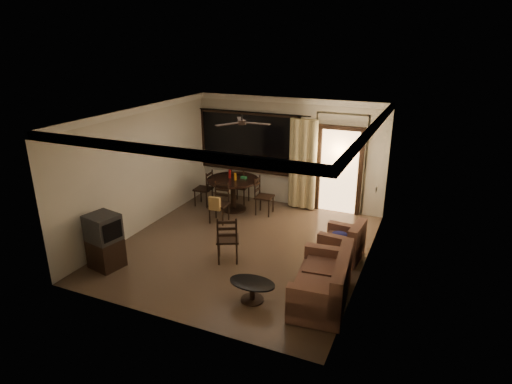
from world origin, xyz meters
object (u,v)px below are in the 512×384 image
at_px(dining_chair_east, 264,203).
at_px(dining_chair_north, 240,193).
at_px(sofa, 325,284).
at_px(coffee_table, 252,288).
at_px(dining_chair_west, 204,195).
at_px(side_chair, 228,247).
at_px(dining_chair_south, 219,210).
at_px(tv_cabinet, 105,241).
at_px(armchair, 344,244).
at_px(dining_table, 233,186).

height_order(dining_chair_east, dining_chair_north, same).
bearing_deg(sofa, dining_chair_east, 121.63).
bearing_deg(dining_chair_east, coffee_table, -163.43).
bearing_deg(sofa, dining_chair_north, 126.54).
bearing_deg(dining_chair_west, side_chair, 35.66).
relative_size(dining_chair_west, dining_chair_south, 1.00).
xyz_separation_m(dining_chair_west, dining_chair_south, (0.88, -0.81, 0.02)).
relative_size(dining_chair_east, tv_cabinet, 0.88).
height_order(tv_cabinet, side_chair, tv_cabinet).
distance_m(tv_cabinet, sofa, 4.20).
bearing_deg(coffee_table, dining_chair_east, 109.58).
distance_m(sofa, side_chair, 2.21).
xyz_separation_m(dining_chair_west, tv_cabinet, (-0.09, -3.56, 0.26)).
relative_size(dining_chair_south, armchair, 1.15).
bearing_deg(tv_cabinet, side_chair, 40.43).
bearing_deg(coffee_table, armchair, 62.28).
xyz_separation_m(dining_chair_east, tv_cabinet, (-1.77, -3.65, 0.26)).
distance_m(dining_chair_east, sofa, 3.94).
bearing_deg(dining_chair_north, tv_cabinet, 74.80).
bearing_deg(coffee_table, dining_table, 120.82).
distance_m(dining_table, tv_cabinet, 3.73).
bearing_deg(sofa, side_chair, 158.05).
bearing_deg(dining_table, dining_chair_west, -176.93).
relative_size(dining_chair_east, dining_chair_south, 1.00).
bearing_deg(sofa, armchair, 85.79).
relative_size(dining_table, coffee_table, 1.64).
bearing_deg(armchair, coffee_table, -113.20).
relative_size(dining_chair_east, sofa, 0.57).
xyz_separation_m(dining_table, dining_chair_north, (-0.04, 0.50, -0.36)).
height_order(dining_chair_south, dining_chair_north, same).
bearing_deg(side_chair, dining_chair_east, -110.42).
distance_m(dining_chair_east, side_chair, 2.52).
bearing_deg(armchair, dining_table, 159.72).
bearing_deg(dining_chair_north, dining_chair_west, 31.67).
bearing_deg(side_chair, dining_table, -92.43).
relative_size(armchair, side_chair, 0.84).
bearing_deg(dining_chair_south, coffee_table, -55.34).
xyz_separation_m(dining_chair_south, coffee_table, (2.06, -2.67, -0.07)).
height_order(dining_table, armchair, dining_table).
bearing_deg(tv_cabinet, coffee_table, 12.66).
bearing_deg(sofa, tv_cabinet, -178.61).
bearing_deg(coffee_table, dining_chair_south, 127.67).
bearing_deg(tv_cabinet, dining_chair_north, 88.91).
distance_m(dining_chair_east, armchair, 2.79).
relative_size(sofa, side_chair, 1.69).
height_order(dining_chair_west, armchair, dining_chair_west).
xyz_separation_m(tv_cabinet, armchair, (4.11, 2.14, -0.22)).
xyz_separation_m(dining_chair_north, side_chair, (1.14, -2.97, 0.01)).
bearing_deg(armchair, dining_chair_south, 173.47).
relative_size(dining_chair_north, side_chair, 0.97).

